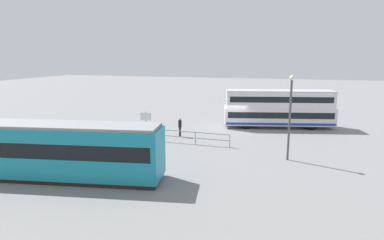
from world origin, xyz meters
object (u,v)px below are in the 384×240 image
double_decker_bus (279,109)px  info_sign (146,120)px  street_lamp (290,111)px  tram_yellow (39,149)px  pedestrian_near_railing (180,126)px

double_decker_bus → info_sign: size_ratio=4.60×
info_sign → street_lamp: (-12.52, 2.83, 1.91)m
tram_yellow → info_sign: size_ratio=6.21×
tram_yellow → info_sign: 11.11m
pedestrian_near_railing → tram_yellow: bearing=68.0°
double_decker_bus → pedestrian_near_railing: (8.74, 6.84, -0.98)m
tram_yellow → info_sign: (-2.37, -10.86, -0.06)m
street_lamp → double_decker_bus: bearing=-84.5°
double_decker_bus → street_lamp: bearing=95.5°
tram_yellow → street_lamp: size_ratio=2.55×
double_decker_bus → tram_yellow: bearing=54.6°
info_sign → double_decker_bus: bearing=-143.2°
tram_yellow → pedestrian_near_railing: size_ratio=8.72×
double_decker_bus → pedestrian_near_railing: 11.14m
double_decker_bus → pedestrian_near_railing: double_decker_bus is taller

